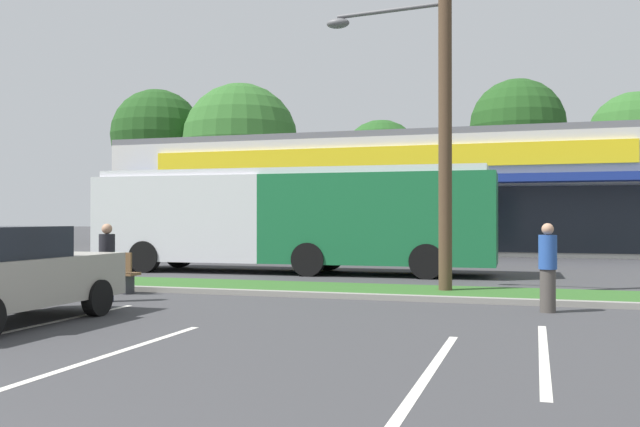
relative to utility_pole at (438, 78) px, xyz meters
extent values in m
cube|color=#2D5B23|center=(-2.76, -0.07, -4.81)|extent=(56.00, 2.20, 0.12)
cube|color=gray|center=(-2.76, -1.29, -4.81)|extent=(56.00, 0.24, 0.12)
cube|color=silver|center=(-5.56, -6.09, -4.87)|extent=(0.12, 4.80, 0.01)
cube|color=silver|center=(-3.05, -8.18, -4.87)|extent=(0.12, 4.80, 0.01)
cube|color=silver|center=(0.95, -7.87, -4.87)|extent=(0.12, 4.80, 0.01)
cube|color=silver|center=(2.18, -6.44, -4.87)|extent=(0.12, 4.80, 0.01)
cube|color=beige|center=(-5.09, 21.32, -2.10)|extent=(28.25, 10.59, 5.54)
cube|color=black|center=(-5.09, 15.99, -3.21)|extent=(23.73, 0.08, 2.88)
cube|color=navy|center=(-5.09, 15.33, -1.44)|extent=(26.55, 1.40, 0.35)
cube|color=yellow|center=(-5.09, 15.95, -0.33)|extent=(22.60, 0.16, 1.00)
cube|color=slate|center=(-5.09, 21.32, 0.82)|extent=(28.25, 10.59, 0.30)
cylinder|color=#473323|center=(-23.98, 28.73, -2.24)|extent=(0.44, 0.44, 5.27)
sphere|color=#1E4719|center=(-23.98, 28.73, 2.85)|extent=(6.53, 6.53, 6.53)
cylinder|color=#473323|center=(-17.22, 28.20, -2.83)|extent=(0.44, 0.44, 4.08)
sphere|color=#2D6026|center=(-17.22, 28.20, 2.14)|extent=(7.82, 7.82, 7.82)
cylinder|color=#473323|center=(-8.13, 31.55, -3.08)|extent=(0.44, 0.44, 3.58)
sphere|color=#23511E|center=(-8.13, 31.55, 0.82)|extent=(5.63, 5.63, 5.63)
cylinder|color=#473323|center=(1.01, 29.68, -2.24)|extent=(0.44, 0.44, 5.28)
sphere|color=#1E4719|center=(1.01, 29.68, 2.62)|extent=(5.91, 5.91, 5.91)
cylinder|color=#473323|center=(8.21, 32.85, -2.57)|extent=(0.44, 0.44, 4.60)
sphere|color=#2D6026|center=(8.21, 32.85, 1.96)|extent=(5.95, 5.95, 5.95)
cylinder|color=#4C3826|center=(0.15, -0.02, -0.34)|extent=(0.30, 0.30, 9.07)
cylinder|color=#59595B|center=(-1.13, 0.14, 1.66)|extent=(2.59, 0.43, 0.10)
ellipsoid|color=#59595B|center=(-2.42, 0.31, 1.51)|extent=(0.56, 0.32, 0.24)
cube|color=#196638|center=(-2.48, 5.11, -3.17)|extent=(7.05, 2.75, 2.70)
cube|color=silver|center=(-8.82, 4.93, -3.17)|extent=(5.78, 2.71, 2.70)
cube|color=silver|center=(-5.33, 5.03, -1.72)|extent=(12.25, 2.65, 0.20)
cube|color=black|center=(-5.37, 6.33, -2.69)|extent=(11.68, 0.40, 1.19)
cube|color=black|center=(-11.71, 4.84, -2.85)|extent=(0.12, 2.17, 1.51)
cylinder|color=black|center=(-9.74, 3.73, -4.37)|extent=(1.01, 0.33, 1.00)
cylinder|color=black|center=(-9.81, 6.07, -4.37)|extent=(1.01, 0.33, 1.00)
cylinder|color=black|center=(-4.35, 3.88, -4.37)|extent=(1.01, 0.33, 1.00)
cylinder|color=black|center=(-4.41, 6.23, -4.37)|extent=(1.01, 0.33, 1.00)
cylinder|color=black|center=(-0.86, 3.98, -4.37)|extent=(1.01, 0.33, 1.00)
cylinder|color=black|center=(-0.92, 6.33, -4.37)|extent=(1.01, 0.33, 1.00)
cube|color=brown|center=(-7.38, -1.84, -4.42)|extent=(1.60, 0.45, 0.06)
cube|color=brown|center=(-7.38, -2.03, -4.14)|extent=(1.60, 0.06, 0.44)
cube|color=#333338|center=(-6.77, -1.84, -4.65)|extent=(0.08, 0.36, 0.45)
cube|color=#333338|center=(-7.99, -1.84, -4.65)|extent=(0.08, 0.36, 0.45)
cube|color=#515459|center=(-11.22, 9.99, -4.17)|extent=(4.31, 1.82, 0.76)
cube|color=black|center=(-11.01, 9.99, -3.58)|extent=(1.94, 1.61, 0.42)
cylinder|color=black|center=(-12.56, 9.12, -4.55)|extent=(0.64, 0.22, 0.64)
cylinder|color=black|center=(-12.56, 10.85, -4.55)|extent=(0.64, 0.22, 0.64)
cylinder|color=black|center=(-9.89, 9.12, -4.55)|extent=(0.64, 0.22, 0.64)
cylinder|color=black|center=(-9.89, 10.85, -4.55)|extent=(0.64, 0.22, 0.64)
cube|color=#9E998C|center=(-6.15, -6.44, -4.17)|extent=(1.77, 4.26, 0.76)
cylinder|color=black|center=(-6.99, -5.12, -4.55)|extent=(0.22, 0.64, 0.64)
cylinder|color=black|center=(-5.30, -5.12, -4.55)|extent=(0.22, 0.64, 0.64)
cylinder|color=#1E2338|center=(-6.37, -3.27, -4.48)|extent=(0.28, 0.28, 0.78)
cylinder|color=black|center=(-6.37, -3.27, -3.79)|extent=(0.32, 0.32, 0.62)
sphere|color=tan|center=(-6.37, -3.27, -3.37)|extent=(0.21, 0.21, 0.21)
cylinder|color=#47423D|center=(2.29, -2.29, -4.48)|extent=(0.28, 0.28, 0.79)
cylinder|color=#264C99|center=(2.29, -2.29, -3.77)|extent=(0.33, 0.33, 0.63)
sphere|color=tan|center=(2.29, -2.29, -3.35)|extent=(0.22, 0.22, 0.22)
camera|label=1|loc=(2.08, -15.70, -3.15)|focal=39.16mm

